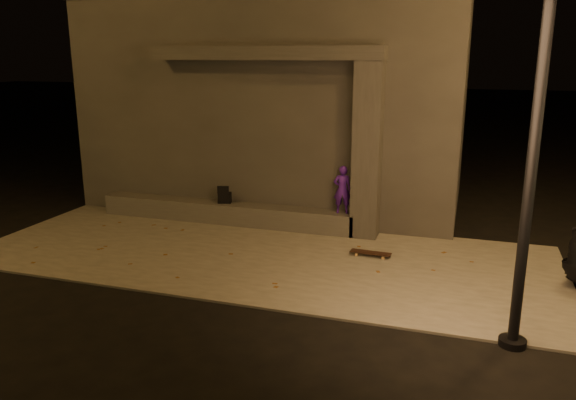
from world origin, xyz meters
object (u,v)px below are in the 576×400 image
(skateboarder, at_px, (342,189))
(street_lamp_0, at_px, (549,15))
(skateboard, at_px, (371,253))
(column, at_px, (367,151))
(backpack, at_px, (225,197))

(skateboarder, relative_size, street_lamp_0, 0.14)
(skateboard, distance_m, street_lamp_0, 5.43)
(column, xyz_separation_m, skateboard, (0.34, -1.24, -1.73))
(street_lamp_0, bearing_deg, column, 124.50)
(skateboard, bearing_deg, backpack, 163.87)
(skateboarder, relative_size, skateboard, 1.31)
(skateboarder, xyz_separation_m, skateboard, (0.84, -1.24, -0.89))
(column, bearing_deg, skateboard, -74.44)
(column, relative_size, street_lamp_0, 0.49)
(skateboard, height_order, street_lamp_0, street_lamp_0)
(skateboarder, distance_m, street_lamp_0, 6.00)
(skateboarder, xyz_separation_m, street_lamp_0, (3.21, -3.94, 3.19))
(column, relative_size, skateboarder, 3.52)
(column, relative_size, backpack, 8.81)
(skateboarder, relative_size, backpack, 2.50)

